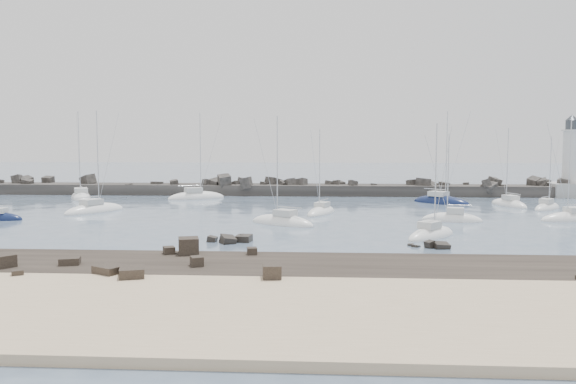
% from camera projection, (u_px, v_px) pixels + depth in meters
% --- Properties ---
extents(ground, '(400.00, 400.00, 0.00)m').
position_uv_depth(ground, '(279.00, 227.00, 61.19)').
color(ground, slate).
rests_on(ground, ground).
extents(sand_strip, '(140.00, 14.00, 1.00)m').
position_uv_depth(sand_strip, '(231.00, 317.00, 29.37)').
color(sand_strip, beige).
rests_on(sand_strip, ground).
extents(rock_shelf, '(140.00, 12.00, 1.97)m').
position_uv_depth(rock_shelf, '(254.00, 273.00, 39.32)').
color(rock_shelf, black).
rests_on(rock_shelf, ground).
extents(rock_cluster_near, '(4.22, 2.71, 1.49)m').
position_uv_depth(rock_cluster_near, '(234.00, 241.00, 51.64)').
color(rock_cluster_near, black).
rests_on(rock_cluster_near, ground).
extents(rock_cluster_far, '(3.58, 2.38, 0.96)m').
position_uv_depth(rock_cluster_far, '(434.00, 246.00, 48.79)').
color(rock_cluster_far, black).
rests_on(rock_cluster_far, ground).
extents(breakwater, '(115.00, 7.25, 5.26)m').
position_uv_depth(breakwater, '(255.00, 193.00, 99.37)').
color(breakwater, '#2B2926').
rests_on(breakwater, ground).
extents(lighthouse, '(7.00, 7.00, 14.60)m').
position_uv_depth(lighthouse, '(569.00, 178.00, 95.87)').
color(lighthouse, '#9D9E99').
rests_on(lighthouse, ground).
extents(sailboat_1, '(7.17, 10.05, 15.37)m').
position_uv_depth(sailboat_1, '(81.00, 198.00, 91.84)').
color(sailboat_1, white).
rests_on(sailboat_1, ground).
extents(sailboat_3, '(7.04, 9.32, 14.44)m').
position_uv_depth(sailboat_3, '(95.00, 211.00, 74.17)').
color(sailboat_3, white).
rests_on(sailboat_3, ground).
extents(sailboat_4, '(9.76, 7.14, 15.06)m').
position_uv_depth(sailboat_4, '(196.00, 198.00, 91.85)').
color(sailboat_4, white).
rests_on(sailboat_4, ground).
extents(sailboat_5, '(8.36, 6.43, 13.11)m').
position_uv_depth(sailboat_5, '(282.00, 223.00, 62.90)').
color(sailboat_5, white).
rests_on(sailboat_5, ground).
extents(sailboat_6, '(4.92, 7.73, 11.76)m').
position_uv_depth(sailboat_6, '(321.00, 213.00, 72.39)').
color(sailboat_6, white).
rests_on(sailboat_6, ground).
extents(sailboat_7, '(6.61, 7.17, 11.95)m').
position_uv_depth(sailboat_7, '(431.00, 236.00, 54.25)').
color(sailboat_7, white).
rests_on(sailboat_7, ground).
extents(sailboat_8, '(8.82, 8.72, 14.95)m').
position_uv_depth(sailboat_8, '(441.00, 202.00, 84.76)').
color(sailboat_8, '#0F1A3F').
rests_on(sailboat_8, ground).
extents(sailboat_9, '(7.16, 3.54, 11.11)m').
position_uv_depth(sailboat_9, '(452.00, 220.00, 65.44)').
color(sailboat_9, white).
rests_on(sailboat_9, ground).
extents(sailboat_10, '(4.62, 8.04, 12.24)m').
position_uv_depth(sailboat_10, '(509.00, 205.00, 81.38)').
color(sailboat_10, white).
rests_on(sailboat_10, ground).
extents(sailboat_11, '(8.42, 4.37, 12.77)m').
position_uv_depth(sailboat_11, '(572.00, 219.00, 66.03)').
color(sailboat_11, white).
rests_on(sailboat_11, ground).
extents(sailboat_12, '(6.11, 6.44, 10.90)m').
position_uv_depth(sailboat_12, '(547.00, 208.00, 77.16)').
color(sailboat_12, white).
rests_on(sailboat_12, ground).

